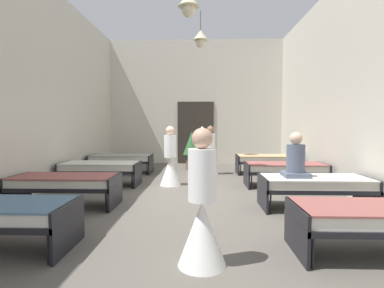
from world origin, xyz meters
The scene contains 14 objects.
ground_plane centered at (0.00, 0.00, -0.05)m, with size 7.24×11.14×0.10m, color #59544C.
room_shell centered at (0.00, 1.36, 2.39)m, with size 7.04×10.74×4.78m.
bed_right_row_0 centered at (2.27, -2.85, 0.44)m, with size 1.90×0.84×0.57m.
bed_left_row_1 centered at (-2.27, -0.95, 0.44)m, with size 1.90×0.84×0.57m.
bed_right_row_1 centered at (2.27, -0.95, 0.44)m, with size 1.90×0.84×0.57m.
bed_left_row_2 centered at (-2.27, 0.95, 0.44)m, with size 1.90×0.84×0.57m.
bed_right_row_2 centered at (2.27, 0.95, 0.44)m, with size 1.90×0.84×0.57m.
bed_left_row_3 centered at (-2.27, 2.85, 0.44)m, with size 1.90×0.84×0.57m.
bed_right_row_3 centered at (2.27, 2.85, 0.44)m, with size 1.90×0.84×0.57m.
nurse_near_aisle centered at (0.50, 2.68, 0.53)m, with size 0.52×0.52×1.49m.
nurse_mid_aisle centered at (-0.54, 1.02, 0.53)m, with size 0.52×0.52×1.49m.
nurse_far_aisle centered at (0.25, -3.16, 0.53)m, with size 0.52×0.52×1.49m.
patient_seated_primary centered at (1.92, -0.94, 0.87)m, with size 0.44×0.44×0.80m.
potted_plant centered at (-0.10, 3.60, 0.79)m, with size 0.57×0.57×1.29m.
Camera 1 is at (0.24, -6.24, 1.50)m, focal length 27.63 mm.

